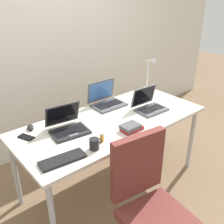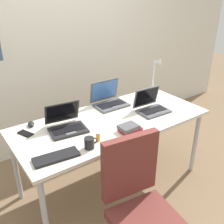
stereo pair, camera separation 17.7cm
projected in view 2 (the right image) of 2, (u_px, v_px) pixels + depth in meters
ground_plane at (112, 182)px, 2.73m from camera, size 12.00×12.00×0.00m
wall_back at (56, 40)px, 2.96m from camera, size 6.00×0.13×2.60m
desk at (112, 125)px, 2.43m from camera, size 1.80×0.80×0.74m
desk_lamp at (156, 76)px, 2.94m from camera, size 0.12×0.18×0.40m
laptop_far_corner at (109, 100)px, 2.69m from camera, size 0.33×0.27×0.24m
laptop_center at (66, 125)px, 2.23m from camera, size 0.34×0.32×0.22m
laptop_mid_desk at (151, 107)px, 2.56m from camera, size 0.31×0.26×0.22m
external_keyboard at (56, 157)px, 1.87m from camera, size 0.34×0.16×0.02m
computer_mouse at (31, 124)px, 2.30m from camera, size 0.08×0.11×0.03m
cell_phone at (25, 133)px, 2.18m from camera, size 0.11×0.15×0.01m
pill_bottle at (98, 136)px, 2.06m from camera, size 0.04×0.04×0.08m
book_stack at (129, 128)px, 2.21m from camera, size 0.19×0.13×0.06m
coffee_mug at (89, 143)px, 1.97m from camera, size 0.11×0.08×0.09m
office_chair at (141, 218)px, 1.82m from camera, size 0.52×0.57×0.97m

